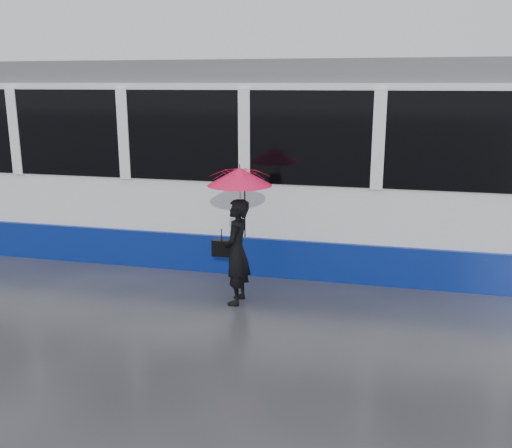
# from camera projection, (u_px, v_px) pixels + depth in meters

# --- Properties ---
(ground) EXTENTS (90.00, 90.00, 0.00)m
(ground) POSITION_uv_depth(u_px,v_px,m) (254.00, 306.00, 7.89)
(ground) COLOR #28282C
(ground) RESTS_ON ground
(rails) EXTENTS (34.00, 1.51, 0.02)m
(rails) POSITION_uv_depth(u_px,v_px,m) (287.00, 254.00, 10.24)
(rails) COLOR #3F3D38
(rails) RESTS_ON ground
(tram) EXTENTS (26.00, 2.56, 3.35)m
(tram) POSITION_uv_depth(u_px,v_px,m) (291.00, 164.00, 9.84)
(tram) COLOR white
(tram) RESTS_ON ground
(woman) EXTENTS (0.36, 0.54, 1.48)m
(woman) POSITION_uv_depth(u_px,v_px,m) (237.00, 252.00, 7.85)
(woman) COLOR black
(woman) RESTS_ON ground
(umbrella) EXTENTS (0.88, 0.88, 1.00)m
(umbrella) POSITION_uv_depth(u_px,v_px,m) (240.00, 189.00, 7.62)
(umbrella) COLOR #FF1576
(umbrella) RESTS_ON ground
(handbag) EXTENTS (0.27, 0.12, 0.41)m
(handbag) POSITION_uv_depth(u_px,v_px,m) (222.00, 248.00, 7.91)
(handbag) COLOR black
(handbag) RESTS_ON ground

